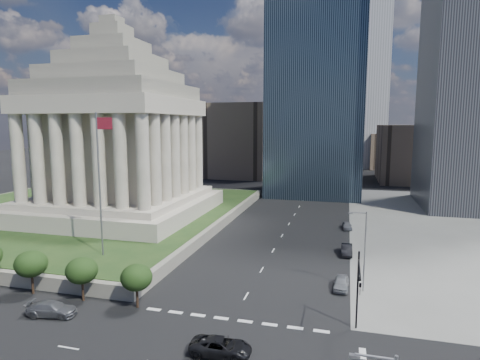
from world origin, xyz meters
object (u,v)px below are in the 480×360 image
(street_lamp_north, at_px, (363,247))
(war_memorial, at_px, (116,119))
(flagpole, at_px, (100,177))
(suv_grey, at_px, (52,309))
(parked_sedan_mid, at_px, (347,250))
(traffic_signal_ne, at_px, (358,285))
(parked_sedan_far, at_px, (347,226))
(pickup_truck, at_px, (221,347))
(parked_sedan_near, at_px, (341,283))

(street_lamp_north, bearing_deg, war_memorial, 154.08)
(flagpole, height_order, suv_grey, flagpole)
(parked_sedan_mid, bearing_deg, traffic_signal_ne, -88.95)
(traffic_signal_ne, xyz_separation_m, parked_sedan_far, (-1.00, 41.16, -4.54))
(war_memorial, height_order, pickup_truck, war_memorial)
(flagpole, height_order, parked_sedan_far, flagpole)
(flagpole, bearing_deg, parked_sedan_mid, 24.15)
(flagpole, height_order, street_lamp_north, flagpole)
(flagpole, xyz_separation_m, suv_grey, (3.00, -14.13, -12.35))
(parked_sedan_mid, bearing_deg, war_memorial, 167.52)
(pickup_truck, relative_size, parked_sedan_far, 1.33)
(street_lamp_north, relative_size, parked_sedan_mid, 2.09)
(pickup_truck, bearing_deg, suv_grey, 79.68)
(suv_grey, bearing_deg, traffic_signal_ne, -92.58)
(war_memorial, bearing_deg, suv_grey, -68.30)
(parked_sedan_near, xyz_separation_m, parked_sedan_far, (0.61, 29.72, -0.05))
(war_memorial, height_order, parked_sedan_far, war_memorial)
(parked_sedan_far, bearing_deg, traffic_signal_ne, -94.35)
(traffic_signal_ne, height_order, pickup_truck, traffic_signal_ne)
(parked_sedan_mid, bearing_deg, street_lamp_north, -83.75)
(flagpole, distance_m, street_lamp_north, 35.95)
(parked_sedan_near, bearing_deg, suv_grey, -150.48)
(flagpole, xyz_separation_m, pickup_truck, (22.66, -16.44, -12.35))
(flagpole, xyz_separation_m, parked_sedan_near, (32.72, 1.13, -12.35))
(suv_grey, bearing_deg, war_memorial, 12.16)
(war_memorial, bearing_deg, flagpole, -63.11)
(war_memorial, height_order, parked_sedan_near, war_memorial)
(traffic_signal_ne, bearing_deg, war_memorial, 143.58)
(flagpole, relative_size, street_lamp_north, 2.00)
(street_lamp_north, height_order, parked_sedan_far, street_lamp_north)
(parked_sedan_mid, bearing_deg, parked_sedan_near, -93.76)
(war_memorial, xyz_separation_m, parked_sedan_mid, (45.50, -9.06, -20.61))
(street_lamp_north, bearing_deg, parked_sedan_far, 93.50)
(suv_grey, relative_size, parked_sedan_far, 1.27)
(parked_sedan_mid, height_order, parked_sedan_far, parked_sedan_mid)
(parked_sedan_mid, distance_m, parked_sedan_far, 15.91)
(traffic_signal_ne, bearing_deg, flagpole, 163.29)
(pickup_truck, distance_m, parked_sedan_near, 20.25)
(pickup_truck, relative_size, parked_sedan_near, 1.24)
(parked_sedan_near, bearing_deg, war_memorial, 155.34)
(pickup_truck, height_order, parked_sedan_mid, parked_sedan_mid)
(parked_sedan_mid, bearing_deg, flagpole, -157.07)
(war_memorial, distance_m, parked_sedan_mid, 50.77)
(pickup_truck, bearing_deg, flagpole, 50.43)
(street_lamp_north, relative_size, parked_sedan_near, 2.24)
(flagpole, relative_size, traffic_signal_ne, 2.50)
(parked_sedan_far, bearing_deg, pickup_truck, -108.45)
(street_lamp_north, height_order, pickup_truck, street_lamp_north)
(pickup_truck, bearing_deg, parked_sedan_far, -16.33)
(street_lamp_north, relative_size, suv_grey, 1.89)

